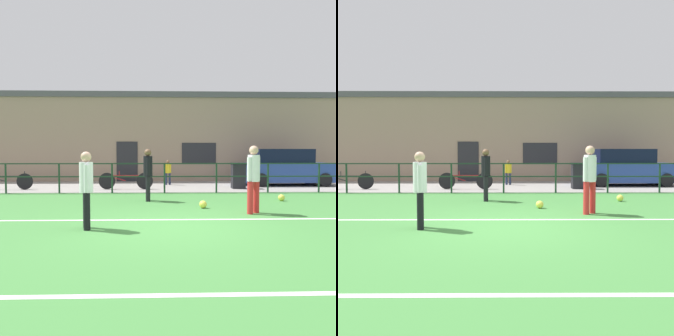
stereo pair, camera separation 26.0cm
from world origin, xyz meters
TOP-DOWN VIEW (x-y plane):
  - ground at (0.00, 0.00)m, footprint 60.00×44.00m
  - field_line_touchline at (0.00, 0.78)m, footprint 36.00×0.11m
  - field_line_hash at (0.00, -3.49)m, footprint 36.00×0.11m
  - pavement_strip at (0.00, 8.50)m, footprint 48.00×5.00m
  - perimeter_fence at (0.00, 6.00)m, footprint 36.07×0.07m
  - clubhouse_facade at (-0.00, 12.20)m, footprint 28.00×2.56m
  - player_goalkeeper at (-0.58, 3.88)m, footprint 0.29×0.46m
  - player_striker at (2.19, 1.53)m, footprint 0.40×0.34m
  - player_winger at (-1.73, -0.13)m, footprint 0.28×0.43m
  - soccer_ball_match at (1.01, 2.39)m, footprint 0.21×0.21m
  - soccer_ball_spare at (3.72, 3.74)m, footprint 0.21×0.21m
  - spectator_child at (0.22, 9.07)m, footprint 0.31×0.20m
  - parked_car_red at (5.72, 8.83)m, footprint 4.23×1.85m
  - bicycle_parked_0 at (-6.51, 7.20)m, footprint 2.19×0.04m
  - bicycle_parked_2 at (-1.59, 7.20)m, footprint 2.25×0.04m
  - trash_bin_0 at (3.17, 7.36)m, footprint 0.58×0.49m

SIDE VIEW (x-z plane):
  - ground at x=0.00m, z-range -0.04..0.00m
  - field_line_touchline at x=0.00m, z-range 0.00..0.00m
  - field_line_hash at x=0.00m, z-range 0.00..0.00m
  - pavement_strip at x=0.00m, z-range 0.00..0.02m
  - soccer_ball_spare at x=3.72m, z-range 0.00..0.21m
  - soccer_ball_match at x=1.01m, z-range 0.00..0.21m
  - bicycle_parked_0 at x=-6.51m, z-range -0.01..0.75m
  - bicycle_parked_2 at x=-1.59m, z-range -0.01..0.76m
  - trash_bin_0 at x=3.17m, z-range 0.02..1.12m
  - spectator_child at x=0.22m, z-range 0.10..1.26m
  - perimeter_fence at x=0.00m, z-range 0.17..1.32m
  - parked_car_red at x=5.72m, z-range -0.03..1.65m
  - player_winger at x=-1.73m, z-range 0.11..1.70m
  - player_goalkeeper at x=-0.58m, z-range 0.11..1.78m
  - player_striker at x=2.19m, z-range 0.12..1.86m
  - clubhouse_facade at x=0.00m, z-range 0.01..4.72m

